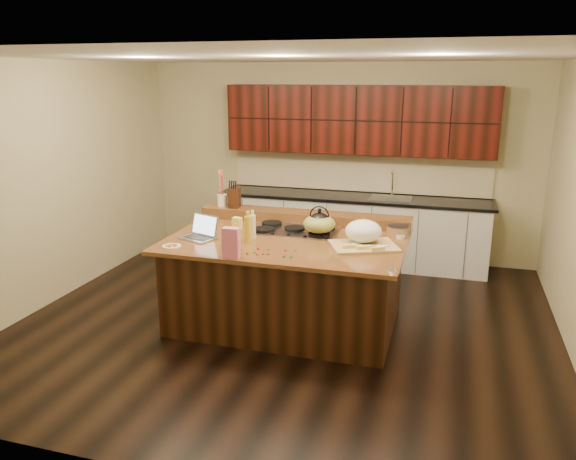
% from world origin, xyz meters
% --- Properties ---
extents(room, '(5.52, 5.02, 2.72)m').
position_xyz_m(room, '(0.00, 0.00, 1.35)').
color(room, black).
rests_on(room, ground).
extents(island, '(2.40, 1.60, 0.92)m').
position_xyz_m(island, '(0.00, 0.00, 0.46)').
color(island, black).
rests_on(island, ground).
extents(back_ledge, '(2.40, 0.30, 0.12)m').
position_xyz_m(back_ledge, '(0.00, 0.70, 0.98)').
color(back_ledge, black).
rests_on(back_ledge, island).
extents(cooktop, '(0.92, 0.52, 0.05)m').
position_xyz_m(cooktop, '(0.00, 0.30, 0.94)').
color(cooktop, gray).
rests_on(cooktop, island).
extents(back_counter, '(3.70, 0.66, 2.40)m').
position_xyz_m(back_counter, '(0.30, 2.23, 0.98)').
color(back_counter, silver).
rests_on(back_counter, ground).
extents(kettle, '(0.28, 0.28, 0.21)m').
position_xyz_m(kettle, '(0.30, 0.17, 1.07)').
color(kettle, black).
rests_on(kettle, cooktop).
extents(green_bowl, '(0.41, 0.41, 0.18)m').
position_xyz_m(green_bowl, '(0.30, 0.17, 1.06)').
color(green_bowl, olive).
rests_on(green_bowl, cooktop).
extents(laptop, '(0.40, 0.36, 0.23)m').
position_xyz_m(laptop, '(-0.85, -0.22, 0.98)').
color(laptop, '#B7B7BC').
rests_on(laptop, island).
extents(oil_bottle, '(0.08, 0.08, 0.27)m').
position_xyz_m(oil_bottle, '(-0.33, -0.23, 1.06)').
color(oil_bottle, gold).
rests_on(oil_bottle, island).
extents(vinegar_bottle, '(0.07, 0.07, 0.25)m').
position_xyz_m(vinegar_bottle, '(-0.33, -0.10, 1.04)').
color(vinegar_bottle, silver).
rests_on(vinegar_bottle, island).
extents(wooden_tray, '(0.75, 0.66, 0.25)m').
position_xyz_m(wooden_tray, '(0.78, -0.00, 1.03)').
color(wooden_tray, tan).
rests_on(wooden_tray, island).
extents(ramekin_a, '(0.12, 0.12, 0.04)m').
position_xyz_m(ramekin_a, '(0.72, -0.03, 0.94)').
color(ramekin_a, white).
rests_on(ramekin_a, island).
extents(ramekin_b, '(0.12, 0.12, 0.04)m').
position_xyz_m(ramekin_b, '(0.76, -0.16, 0.94)').
color(ramekin_b, white).
rests_on(ramekin_b, island).
extents(ramekin_c, '(0.13, 0.13, 0.04)m').
position_xyz_m(ramekin_c, '(1.11, 0.35, 0.94)').
color(ramekin_c, white).
rests_on(ramekin_c, island).
extents(strainer_bowl, '(0.24, 0.24, 0.09)m').
position_xyz_m(strainer_bowl, '(1.08, 0.43, 0.97)').
color(strainer_bowl, '#996B3F').
rests_on(strainer_bowl, island).
extents(kitchen_timer, '(0.10, 0.10, 0.07)m').
position_xyz_m(kitchen_timer, '(1.15, -0.67, 0.96)').
color(kitchen_timer, silver).
rests_on(kitchen_timer, island).
extents(pink_bag, '(0.15, 0.09, 0.28)m').
position_xyz_m(pink_bag, '(-0.31, -0.73, 1.06)').
color(pink_bag, pink).
rests_on(pink_bag, island).
extents(candy_plate, '(0.22, 0.22, 0.01)m').
position_xyz_m(candy_plate, '(-1.00, -0.58, 0.93)').
color(candy_plate, white).
rests_on(candy_plate, island).
extents(package_box, '(0.11, 0.08, 0.13)m').
position_xyz_m(package_box, '(-0.61, 0.19, 0.99)').
color(package_box, '#EBE453').
rests_on(package_box, island).
extents(utensil_crock, '(0.12, 0.12, 0.14)m').
position_xyz_m(utensil_crock, '(-1.00, 0.70, 1.11)').
color(utensil_crock, white).
rests_on(utensil_crock, back_ledge).
extents(knife_block, '(0.15, 0.21, 0.23)m').
position_xyz_m(knife_block, '(-0.84, 0.70, 1.16)').
color(knife_block, black).
rests_on(knife_block, back_ledge).
extents(gumdrop_0, '(0.02, 0.02, 0.02)m').
position_xyz_m(gumdrop_0, '(-0.16, -0.42, 0.93)').
color(gumdrop_0, red).
rests_on(gumdrop_0, island).
extents(gumdrop_1, '(0.02, 0.02, 0.02)m').
position_xyz_m(gumdrop_1, '(0.20, -0.38, 0.93)').
color(gumdrop_1, '#198C26').
rests_on(gumdrop_1, island).
extents(gumdrop_2, '(0.02, 0.02, 0.02)m').
position_xyz_m(gumdrop_2, '(-0.06, -0.56, 0.93)').
color(gumdrop_2, red).
rests_on(gumdrop_2, island).
extents(gumdrop_3, '(0.02, 0.02, 0.02)m').
position_xyz_m(gumdrop_3, '(0.22, -0.58, 0.93)').
color(gumdrop_3, '#198C26').
rests_on(gumdrop_3, island).
extents(gumdrop_4, '(0.02, 0.02, 0.02)m').
position_xyz_m(gumdrop_4, '(-0.20, -0.60, 0.93)').
color(gumdrop_4, red).
rests_on(gumdrop_4, island).
extents(gumdrop_5, '(0.02, 0.02, 0.02)m').
position_xyz_m(gumdrop_5, '(-0.22, -0.57, 0.93)').
color(gumdrop_5, '#198C26').
rests_on(gumdrop_5, island).
extents(gumdrop_6, '(0.02, 0.02, 0.02)m').
position_xyz_m(gumdrop_6, '(0.11, -0.40, 0.93)').
color(gumdrop_6, red).
rests_on(gumdrop_6, island).
extents(gumdrop_7, '(0.02, 0.02, 0.02)m').
position_xyz_m(gumdrop_7, '(-0.15, -0.55, 0.93)').
color(gumdrop_7, '#198C26').
rests_on(gumdrop_7, island).
extents(gumdrop_8, '(0.02, 0.02, 0.02)m').
position_xyz_m(gumdrop_8, '(-0.11, -0.60, 0.93)').
color(gumdrop_8, red).
rests_on(gumdrop_8, island).
extents(gumdrop_9, '(0.02, 0.02, 0.02)m').
position_xyz_m(gumdrop_9, '(0.15, -0.59, 0.93)').
color(gumdrop_9, '#198C26').
rests_on(gumdrop_9, island).
extents(gumdrop_10, '(0.02, 0.02, 0.02)m').
position_xyz_m(gumdrop_10, '(0.14, -0.58, 0.93)').
color(gumdrop_10, red).
rests_on(gumdrop_10, island).
extents(gumdrop_11, '(0.02, 0.02, 0.02)m').
position_xyz_m(gumdrop_11, '(-0.06, -0.42, 0.93)').
color(gumdrop_11, '#198C26').
rests_on(gumdrop_11, island).
extents(gumdrop_12, '(0.02, 0.02, 0.02)m').
position_xyz_m(gumdrop_12, '(-0.01, -0.55, 0.93)').
color(gumdrop_12, red).
rests_on(gumdrop_12, island).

